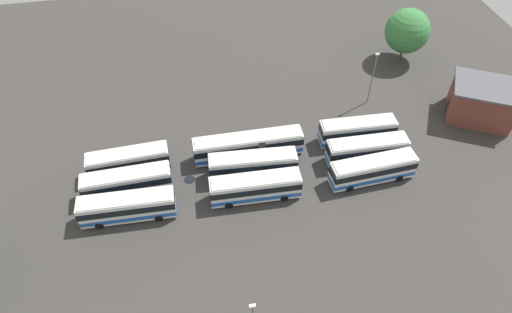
% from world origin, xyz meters
% --- Properties ---
extents(ground_plane, '(107.64, 107.64, 0.00)m').
position_xyz_m(ground_plane, '(0.00, 0.00, 0.00)').
color(ground_plane, '#383533').
extents(bus_row0_slot0, '(10.37, 2.88, 3.48)m').
position_xyz_m(bus_row0_slot0, '(-15.33, -3.66, 1.84)').
color(bus_row0_slot0, silver).
rests_on(bus_row0_slot0, ground_plane).
extents(bus_row0_slot1, '(10.59, 2.75, 3.48)m').
position_xyz_m(bus_row0_slot1, '(-15.31, 0.06, 1.84)').
color(bus_row0_slot1, silver).
rests_on(bus_row0_slot1, ground_plane).
extents(bus_row0_slot2, '(11.04, 3.19, 3.48)m').
position_xyz_m(bus_row0_slot2, '(-14.80, 3.51, 1.84)').
color(bus_row0_slot2, silver).
rests_on(bus_row0_slot2, ground_plane).
extents(bus_row1_slot0, '(14.41, 2.60, 3.48)m').
position_xyz_m(bus_row1_slot0, '(-0.33, -3.62, 1.84)').
color(bus_row1_slot0, silver).
rests_on(bus_row1_slot0, ground_plane).
extents(bus_row1_slot1, '(11.22, 3.23, 3.48)m').
position_xyz_m(bus_row1_slot1, '(-0.24, -0.10, 1.84)').
color(bus_row1_slot1, silver).
rests_on(bus_row1_slot1, ground_plane).
extents(bus_row1_slot2, '(11.07, 2.82, 3.48)m').
position_xyz_m(bus_row1_slot2, '(0.16, 3.62, 1.84)').
color(bus_row1_slot2, silver).
rests_on(bus_row1_slot2, ground_plane).
extents(bus_row2_slot0, '(10.33, 3.01, 3.48)m').
position_xyz_m(bus_row2_slot0, '(15.16, -3.65, 1.84)').
color(bus_row2_slot0, silver).
rests_on(bus_row2_slot0, ground_plane).
extents(bus_row2_slot1, '(10.79, 2.84, 3.48)m').
position_xyz_m(bus_row2_slot1, '(15.34, -0.07, 1.84)').
color(bus_row2_slot1, silver).
rests_on(bus_row2_slot1, ground_plane).
extents(bus_row2_slot2, '(11.11, 2.84, 3.48)m').
position_xyz_m(bus_row2_slot2, '(15.30, 3.74, 1.84)').
color(bus_row2_slot2, silver).
rests_on(bus_row2_slot2, ground_plane).
extents(depot_building, '(11.23, 10.50, 5.46)m').
position_xyz_m(depot_building, '(-34.39, -5.24, 2.75)').
color(depot_building, brown).
rests_on(depot_building, ground_plane).
extents(lamp_post_far_corner, '(0.56, 0.28, 8.55)m').
position_xyz_m(lamp_post_far_corner, '(-19.92, -11.34, 4.69)').
color(lamp_post_far_corner, slate).
rests_on(lamp_post_far_corner, ground_plane).
extents(tree_northeast, '(7.13, 7.13, 8.79)m').
position_xyz_m(tree_northeast, '(-29.49, -21.30, 5.23)').
color(tree_northeast, brown).
rests_on(tree_northeast, ground_plane).
extents(puddle_back_corner, '(3.19, 3.19, 0.01)m').
position_xyz_m(puddle_back_corner, '(-15.01, -6.49, 0.00)').
color(puddle_back_corner, black).
rests_on(puddle_back_corner, ground_plane).
extents(puddle_between_rows, '(1.47, 1.47, 0.01)m').
position_xyz_m(puddle_between_rows, '(7.87, -0.73, 0.00)').
color(puddle_between_rows, black).
rests_on(puddle_between_rows, ground_plane).
extents(puddle_centre_drain, '(4.09, 4.09, 0.01)m').
position_xyz_m(puddle_centre_drain, '(1.82, -6.00, 0.00)').
color(puddle_centre_drain, black).
rests_on(puddle_centre_drain, ground_plane).
extents(puddle_front_lane, '(2.80, 2.80, 0.01)m').
position_xyz_m(puddle_front_lane, '(-14.23, -5.76, 0.00)').
color(puddle_front_lane, black).
rests_on(puddle_front_lane, ground_plane).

